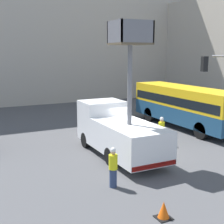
# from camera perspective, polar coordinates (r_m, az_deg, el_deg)

# --- Properties ---
(ground_plane) EXTENTS (120.00, 120.00, 0.00)m
(ground_plane) POSITION_cam_1_polar(r_m,az_deg,el_deg) (18.45, 4.67, -7.20)
(ground_plane) COLOR #4C4C4F
(building_backdrop_far) EXTENTS (44.00, 10.00, 20.99)m
(building_backdrop_far) POSITION_cam_1_polar(r_m,az_deg,el_deg) (40.59, -13.92, 17.26)
(building_backdrop_far) COLOR #BCB2A3
(building_backdrop_far) RESTS_ON ground_plane
(utility_truck) EXTENTS (2.50, 6.83, 7.22)m
(utility_truck) POSITION_cam_1_polar(r_m,az_deg,el_deg) (17.43, 1.09, -3.15)
(utility_truck) COLOR white
(utility_truck) RESTS_ON ground_plane
(city_bus) EXTENTS (2.55, 10.14, 3.13)m
(city_bus) POSITION_cam_1_polar(r_m,az_deg,el_deg) (24.43, 13.11, 1.47)
(city_bus) COLOR navy
(city_bus) RESTS_ON ground_plane
(road_worker_near_truck) EXTENTS (0.38, 0.38, 1.77)m
(road_worker_near_truck) POSITION_cam_1_polar(r_m,az_deg,el_deg) (13.46, 0.21, -10.11)
(road_worker_near_truck) COLOR navy
(road_worker_near_truck) RESTS_ON ground_plane
(road_worker_directing) EXTENTS (0.38, 0.38, 1.78)m
(road_worker_directing) POSITION_cam_1_polar(r_m,az_deg,el_deg) (19.73, 9.02, -3.44)
(road_worker_directing) COLOR navy
(road_worker_directing) RESTS_ON ground_plane
(traffic_cone_mid_road) EXTENTS (0.54, 0.54, 0.62)m
(traffic_cone_mid_road) POSITION_cam_1_polar(r_m,az_deg,el_deg) (11.50, 9.42, -17.34)
(traffic_cone_mid_road) COLOR black
(traffic_cone_mid_road) RESTS_ON ground_plane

